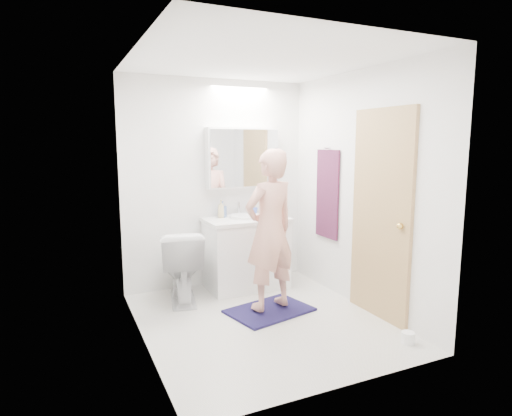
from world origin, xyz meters
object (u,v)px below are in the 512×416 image
toothbrush_cup (254,211)px  toilet_paper_roll (408,338)px  vanity_cabinet (246,254)px  medicine_cabinet (242,158)px  soap_bottle_b (222,209)px  soap_bottle_a (221,209)px  person (270,230)px  toilet (181,265)px

toothbrush_cup → toilet_paper_roll: 2.27m
vanity_cabinet → medicine_cabinet: size_ratio=1.02×
toothbrush_cup → soap_bottle_b: bearing=177.1°
vanity_cabinet → toilet_paper_roll: 2.04m
soap_bottle_a → toilet_paper_roll: size_ratio=1.87×
soap_bottle_b → medicine_cabinet: bearing=6.4°
vanity_cabinet → person: size_ratio=0.57×
vanity_cabinet → toilet_paper_roll: vanity_cabinet is taller
soap_bottle_b → toothbrush_cup: size_ratio=1.97×
medicine_cabinet → toilet_paper_roll: bearing=-73.7°
vanity_cabinet → soap_bottle_a: (-0.25, 0.15, 0.53)m
person → medicine_cabinet: bearing=-110.6°
soap_bottle_a → toothbrush_cup: 0.43m
person → toilet_paper_roll: person is taller
soap_bottle_b → person: bearing=-82.2°
medicine_cabinet → toilet_paper_roll: medicine_cabinet is taller
soap_bottle_b → toilet_paper_roll: soap_bottle_b is taller
vanity_cabinet → medicine_cabinet: bearing=77.4°
vanity_cabinet → soap_bottle_b: size_ratio=4.86×
toilet → toothbrush_cup: toothbrush_cup is taller
medicine_cabinet → soap_bottle_b: size_ratio=4.75×
medicine_cabinet → soap_bottle_a: size_ratio=4.27×
vanity_cabinet → toothbrush_cup: (0.17, 0.16, 0.47)m
vanity_cabinet → soap_bottle_a: bearing=149.1°
medicine_cabinet → vanity_cabinet: bearing=-102.6°
soap_bottle_a → soap_bottle_b: (0.03, 0.03, -0.01)m
medicine_cabinet → toothbrush_cup: 0.65m
medicine_cabinet → soap_bottle_b: medicine_cabinet is taller
toilet → toothbrush_cup: bearing=-153.1°
soap_bottle_b → toothbrush_cup: soap_bottle_b is taller
medicine_cabinet → toilet: medicine_cabinet is taller
toilet → person: 1.08m
soap_bottle_a → soap_bottle_b: size_ratio=1.11×
medicine_cabinet → toilet_paper_roll: (0.62, -2.11, -1.45)m
toilet_paper_roll → toothbrush_cup: bearing=103.4°
person → soap_bottle_a: bearing=-93.2°
toilet → soap_bottle_a: soap_bottle_a is taller
toilet → toilet_paper_roll: (1.47, -1.79, -0.34)m
toilet → soap_bottle_b: 0.84m
vanity_cabinet → toilet: same height
toilet → toilet_paper_roll: toilet is taller
toilet_paper_roll → toilet: bearing=129.4°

